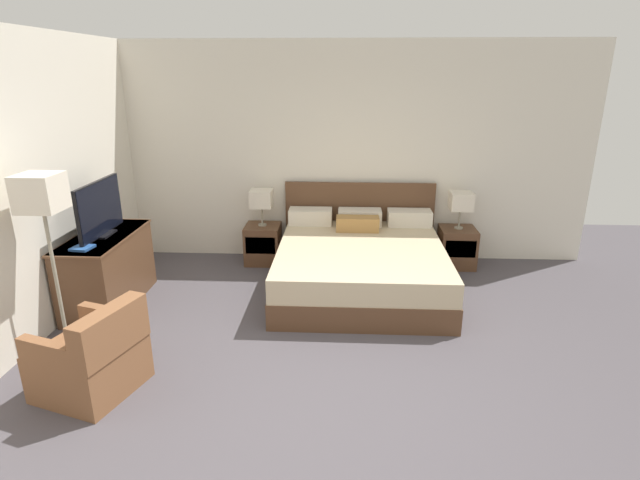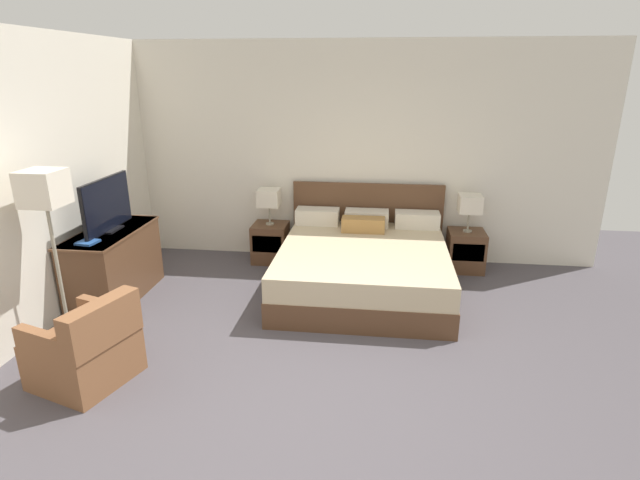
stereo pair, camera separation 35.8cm
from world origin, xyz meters
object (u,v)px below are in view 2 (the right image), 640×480
bed (363,265)px  table_lamp_right (470,204)px  table_lamp_left (269,198)px  nightstand_right (465,251)px  dresser (114,264)px  book_red_cover (88,242)px  armchair_by_window (87,350)px  tv (107,206)px  nightstand_left (271,242)px  floor_lamp (45,200)px

bed → table_lamp_right: (1.28, 0.77, 0.58)m
table_lamp_left → nightstand_right: bearing=-0.0°
table_lamp_left → dresser: (-1.48, -1.36, -0.47)m
book_red_cover → armchair_by_window: book_red_cover is taller
dresser → tv: tv is taller
table_lamp_right → dresser: size_ratio=0.37×
nightstand_right → tv: bearing=-161.7°
dresser → tv: size_ratio=1.39×
table_lamp_right → dresser: bearing=-161.5°
armchair_by_window → dresser: bearing=110.8°
nightstand_left → armchair_by_window: (-0.89, -2.92, 0.03)m
nightstand_right → floor_lamp: floor_lamp is taller
nightstand_left → table_lamp_right: size_ratio=1.08×
armchair_by_window → bed: bearing=44.7°
floor_lamp → nightstand_left: bearing=58.1°
nightstand_left → armchair_by_window: bearing=-107.0°
tv → book_red_cover: (-0.00, -0.44, -0.27)m
dresser → book_red_cover: size_ratio=6.94×
book_red_cover → armchair_by_window: size_ratio=0.21×
book_red_cover → floor_lamp: size_ratio=0.11×
tv → nightstand_right: bearing=18.3°
bed → book_red_cover: bearing=-159.9°
nightstand_left → armchair_by_window: size_ratio=0.60×
nightstand_left → dresser: (-1.48, -1.36, 0.15)m
nightstand_right → floor_lamp: bearing=-149.9°
nightstand_right → nightstand_left: bearing=180.0°
bed → dresser: bearing=-167.9°
table_lamp_right → book_red_cover: (-4.05, -1.78, -0.07)m
nightstand_left → table_lamp_right: bearing=0.0°
armchair_by_window → nightstand_right: bearing=40.1°
floor_lamp → bed: bearing=29.8°
tv → armchair_by_window: (0.59, -1.58, -0.79)m
bed → table_lamp_right: size_ratio=4.50×
nightstand_right → table_lamp_right: table_lamp_right is taller
nightstand_right → armchair_by_window: size_ratio=0.60×
tv → book_red_cover: bearing=-90.4°
book_red_cover → armchair_by_window: 1.39m
nightstand_right → dresser: 4.27m
bed → floor_lamp: bearing=-150.2°
nightstand_left → tv: size_ratio=0.56×
tv → floor_lamp: bearing=-88.3°
dresser → book_red_cover: bearing=-90.1°
table_lamp_right → dresser: table_lamp_right is taller
nightstand_left → book_red_cover: book_red_cover is taller
armchair_by_window → floor_lamp: (-0.56, 0.59, 1.11)m
tv → armchair_by_window: tv is taller
bed → armchair_by_window: (-2.18, -2.15, -0.01)m
table_lamp_left → dresser: 2.07m
nightstand_left → dresser: size_ratio=0.40×
nightstand_right → book_red_cover: 4.46m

